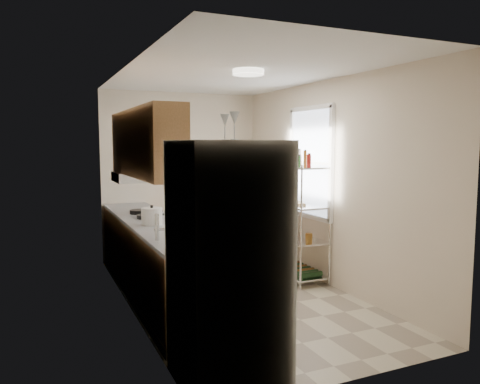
{
  "coord_description": "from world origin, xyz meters",
  "views": [
    {
      "loc": [
        -2.18,
        -4.96,
        1.81
      ],
      "look_at": [
        0.15,
        0.25,
        1.21
      ],
      "focal_mm": 35.0,
      "sensor_mm": 36.0,
      "label": 1
    }
  ],
  "objects_px": {
    "espresso_machine": "(288,193)",
    "refrigerator": "(228,263)",
    "rice_cooker": "(152,216)",
    "cutting_board": "(290,203)",
    "frying_pan_large": "(147,216)"
  },
  "relations": [
    {
      "from": "espresso_machine",
      "to": "refrigerator",
      "type": "bearing_deg",
      "value": -132.67
    },
    {
      "from": "refrigerator",
      "to": "rice_cooker",
      "type": "height_order",
      "value": "refrigerator"
    },
    {
      "from": "rice_cooker",
      "to": "espresso_machine",
      "type": "distance_m",
      "value": 1.96
    },
    {
      "from": "refrigerator",
      "to": "espresso_machine",
      "type": "distance_m",
      "value": 2.93
    },
    {
      "from": "refrigerator",
      "to": "rice_cooker",
      "type": "relative_size",
      "value": 7.82
    },
    {
      "from": "rice_cooker",
      "to": "cutting_board",
      "type": "height_order",
      "value": "rice_cooker"
    },
    {
      "from": "refrigerator",
      "to": "cutting_board",
      "type": "bearing_deg",
      "value": 50.22
    },
    {
      "from": "frying_pan_large",
      "to": "cutting_board",
      "type": "relative_size",
      "value": 0.61
    },
    {
      "from": "cutting_board",
      "to": "espresso_machine",
      "type": "distance_m",
      "value": 0.2
    },
    {
      "from": "frying_pan_large",
      "to": "espresso_machine",
      "type": "relative_size",
      "value": 0.99
    },
    {
      "from": "refrigerator",
      "to": "cutting_board",
      "type": "relative_size",
      "value": 4.33
    },
    {
      "from": "cutting_board",
      "to": "frying_pan_large",
      "type": "bearing_deg",
      "value": 170.78
    },
    {
      "from": "cutting_board",
      "to": "espresso_machine",
      "type": "xyz_separation_m",
      "value": [
        0.06,
        0.15,
        0.12
      ]
    },
    {
      "from": "frying_pan_large",
      "to": "cutting_board",
      "type": "bearing_deg",
      "value": -26.89
    },
    {
      "from": "frying_pan_large",
      "to": "espresso_machine",
      "type": "distance_m",
      "value": 1.9
    }
  ]
}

